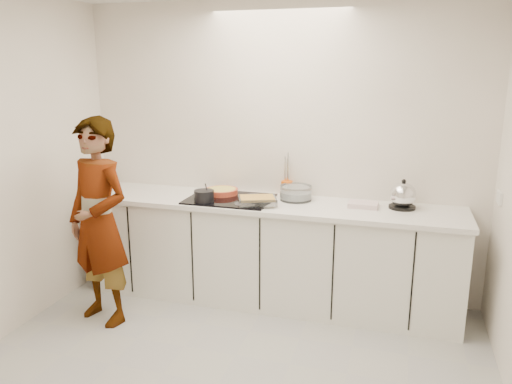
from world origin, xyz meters
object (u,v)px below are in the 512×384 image
(mixing_bowl, at_px, (296,193))
(cook, at_px, (99,222))
(tart_dish, at_px, (222,191))
(hob, at_px, (230,199))
(saucepan, at_px, (204,196))
(kettle, at_px, (403,196))
(baking_dish, at_px, (257,200))
(utensil_crock, at_px, (287,188))

(mixing_bowl, bearing_deg, cook, -149.36)
(cook, bearing_deg, tart_dish, 64.62)
(hob, height_order, saucepan, saucepan)
(mixing_bowl, bearing_deg, tart_dish, -177.17)
(saucepan, xyz_separation_m, kettle, (1.61, 0.30, 0.04))
(baking_dish, xyz_separation_m, cook, (-1.14, -0.57, -0.12))
(utensil_crock, bearing_deg, tart_dish, -163.15)
(baking_dish, distance_m, mixing_bowl, 0.38)
(tart_dish, distance_m, mixing_bowl, 0.67)
(baking_dish, height_order, cook, cook)
(hob, relative_size, baking_dish, 1.93)
(saucepan, bearing_deg, baking_dish, 5.59)
(mixing_bowl, xyz_separation_m, cook, (-1.41, -0.84, -0.14))
(cook, bearing_deg, baking_dish, 43.80)
(saucepan, bearing_deg, tart_dish, 79.01)
(utensil_crock, bearing_deg, cook, -143.19)
(hob, bearing_deg, tart_dish, 135.25)
(baking_dish, xyz_separation_m, mixing_bowl, (0.27, 0.27, 0.01))
(tart_dish, xyz_separation_m, baking_dish, (0.40, -0.23, 0.01))
(utensil_crock, bearing_deg, hob, -146.89)
(saucepan, distance_m, mixing_bowl, 0.79)
(tart_dish, distance_m, kettle, 1.56)
(saucepan, relative_size, baking_dish, 0.60)
(tart_dish, distance_m, utensil_crock, 0.59)
(mixing_bowl, bearing_deg, baking_dish, -135.43)
(baking_dish, bearing_deg, mixing_bowl, 44.57)
(tart_dish, distance_m, baking_dish, 0.46)
(baking_dish, relative_size, mixing_bowl, 1.11)
(kettle, relative_size, utensil_crock, 2.08)
(tart_dish, bearing_deg, hob, -44.75)
(mixing_bowl, xyz_separation_m, utensil_crock, (-0.11, 0.14, 0.01))
(tart_dish, relative_size, cook, 0.20)
(hob, distance_m, baking_dish, 0.31)
(tart_dish, relative_size, kettle, 1.20)
(saucepan, relative_size, mixing_bowl, 0.67)
(mixing_bowl, bearing_deg, utensil_crock, 129.30)
(hob, relative_size, tart_dish, 2.20)
(kettle, height_order, cook, cook)
(kettle, bearing_deg, mixing_bowl, 179.13)
(tart_dish, bearing_deg, baking_dish, -30.14)
(saucepan, distance_m, cook, 0.87)
(saucepan, bearing_deg, mixing_bowl, 23.18)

